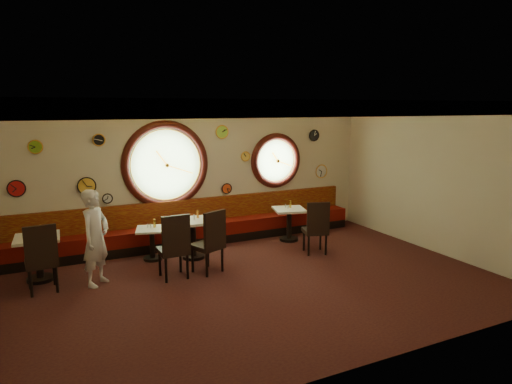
{
  "coord_description": "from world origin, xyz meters",
  "views": [
    {
      "loc": [
        -3.23,
        -7.01,
        3.13
      ],
      "look_at": [
        0.58,
        0.8,
        1.5
      ],
      "focal_mm": 32.0,
      "sensor_mm": 36.0,
      "label": 1
    }
  ],
  "objects_px": {
    "condiment_b_salt": "(148,226)",
    "condiment_d_pepper": "(288,207)",
    "condiment_a_bottle": "(41,230)",
    "condiment_b_pepper": "(151,226)",
    "condiment_a_salt": "(33,233)",
    "condiment_b_bottle": "(154,223)",
    "condiment_c_bottle": "(198,214)",
    "table_b": "(152,240)",
    "condiment_c_pepper": "(194,217)",
    "chair_b": "(175,242)",
    "table_c": "(193,234)",
    "condiment_a_pepper": "(40,234)",
    "table_a": "(38,253)",
    "chair_d": "(317,224)",
    "condiment_c_salt": "(189,216)",
    "waiter": "(96,238)",
    "table_d": "(289,220)",
    "condiment_d_bottle": "(290,204)",
    "chair_c": "(211,238)",
    "condiment_d_salt": "(286,206)",
    "chair_a": "(41,254)"
  },
  "relations": [
    {
      "from": "condiment_b_salt",
      "to": "condiment_d_pepper",
      "type": "height_order",
      "value": "condiment_d_pepper"
    },
    {
      "from": "condiment_a_bottle",
      "to": "condiment_b_pepper",
      "type": "bearing_deg",
      "value": 3.6
    },
    {
      "from": "condiment_a_salt",
      "to": "condiment_b_bottle",
      "type": "distance_m",
      "value": 2.27
    },
    {
      "from": "condiment_b_bottle",
      "to": "condiment_c_bottle",
      "type": "xyz_separation_m",
      "value": [
        0.88,
        -0.19,
        0.15
      ]
    },
    {
      "from": "condiment_b_bottle",
      "to": "table_b",
      "type": "bearing_deg",
      "value": -148.6
    },
    {
      "from": "condiment_b_pepper",
      "to": "condiment_c_pepper",
      "type": "distance_m",
      "value": 0.91
    },
    {
      "from": "chair_b",
      "to": "condiment_a_salt",
      "type": "xyz_separation_m",
      "value": [
        -2.31,
        1.12,
        0.18
      ]
    },
    {
      "from": "condiment_a_salt",
      "to": "table_c",
      "type": "bearing_deg",
      "value": -2.17
    },
    {
      "from": "condiment_d_pepper",
      "to": "condiment_c_bottle",
      "type": "height_order",
      "value": "condiment_c_bottle"
    },
    {
      "from": "condiment_a_pepper",
      "to": "condiment_d_pepper",
      "type": "xyz_separation_m",
      "value": [
        5.29,
        0.27,
        -0.07
      ]
    },
    {
      "from": "table_a",
      "to": "chair_d",
      "type": "xyz_separation_m",
      "value": [
        5.37,
        -0.94,
        0.14
      ]
    },
    {
      "from": "table_b",
      "to": "condiment_c_salt",
      "type": "distance_m",
      "value": 0.9
    },
    {
      "from": "waiter",
      "to": "table_d",
      "type": "bearing_deg",
      "value": -36.89
    },
    {
      "from": "condiment_c_salt",
      "to": "condiment_d_bottle",
      "type": "distance_m",
      "value": 2.56
    },
    {
      "from": "chair_c",
      "to": "condiment_d_pepper",
      "type": "bearing_deg",
      "value": 5.01
    },
    {
      "from": "condiment_d_pepper",
      "to": "chair_c",
      "type": "bearing_deg",
      "value": -152.4
    },
    {
      "from": "condiment_d_pepper",
      "to": "condiment_b_bottle",
      "type": "height_order",
      "value": "condiment_d_pepper"
    },
    {
      "from": "chair_c",
      "to": "condiment_d_pepper",
      "type": "xyz_separation_m",
      "value": [
        2.4,
        1.25,
        0.12
      ]
    },
    {
      "from": "chair_c",
      "to": "condiment_c_pepper",
      "type": "bearing_deg",
      "value": 67.02
    },
    {
      "from": "table_c",
      "to": "chair_b",
      "type": "relative_size",
      "value": 1.08
    },
    {
      "from": "condiment_a_salt",
      "to": "condiment_c_salt",
      "type": "bearing_deg",
      "value": -0.08
    },
    {
      "from": "chair_b",
      "to": "condiment_b_bottle",
      "type": "height_order",
      "value": "chair_b"
    },
    {
      "from": "condiment_d_salt",
      "to": "condiment_b_salt",
      "type": "bearing_deg",
      "value": 179.81
    },
    {
      "from": "chair_b",
      "to": "condiment_b_bottle",
      "type": "relative_size",
      "value": 4.34
    },
    {
      "from": "condiment_d_bottle",
      "to": "condiment_d_salt",
      "type": "bearing_deg",
      "value": 166.3
    },
    {
      "from": "condiment_c_pepper",
      "to": "condiment_a_bottle",
      "type": "relative_size",
      "value": 0.63
    },
    {
      "from": "table_b",
      "to": "condiment_c_salt",
      "type": "bearing_deg",
      "value": -11.59
    },
    {
      "from": "table_b",
      "to": "condiment_a_pepper",
      "type": "relative_size",
      "value": 6.95
    },
    {
      "from": "condiment_a_pepper",
      "to": "condiment_a_bottle",
      "type": "bearing_deg",
      "value": 86.23
    },
    {
      "from": "table_d",
      "to": "condiment_b_bottle",
      "type": "relative_size",
      "value": 4.95
    },
    {
      "from": "condiment_c_salt",
      "to": "condiment_b_pepper",
      "type": "xyz_separation_m",
      "value": [
        -0.77,
        0.17,
        -0.15
      ]
    },
    {
      "from": "chair_c",
      "to": "condiment_b_salt",
      "type": "height_order",
      "value": "chair_c"
    },
    {
      "from": "condiment_b_salt",
      "to": "condiment_a_bottle",
      "type": "height_order",
      "value": "condiment_a_bottle"
    },
    {
      "from": "table_a",
      "to": "condiment_c_bottle",
      "type": "height_order",
      "value": "condiment_c_bottle"
    },
    {
      "from": "table_b",
      "to": "chair_c",
      "type": "xyz_separation_m",
      "value": [
        0.83,
        -1.26,
        0.28
      ]
    },
    {
      "from": "condiment_a_bottle",
      "to": "condiment_d_bottle",
      "type": "distance_m",
      "value": 5.37
    },
    {
      "from": "condiment_a_pepper",
      "to": "condiment_d_bottle",
      "type": "height_order",
      "value": "condiment_d_bottle"
    },
    {
      "from": "condiment_a_salt",
      "to": "condiment_d_salt",
      "type": "relative_size",
      "value": 1.1
    },
    {
      "from": "condiment_c_salt",
      "to": "condiment_d_bottle",
      "type": "relative_size",
      "value": 0.63
    },
    {
      "from": "chair_a",
      "to": "condiment_d_pepper",
      "type": "relative_size",
      "value": 8.34
    },
    {
      "from": "table_c",
      "to": "condiment_d_salt",
      "type": "bearing_deg",
      "value": 7.93
    },
    {
      "from": "condiment_c_pepper",
      "to": "table_a",
      "type": "bearing_deg",
      "value": 179.48
    },
    {
      "from": "table_a",
      "to": "table_c",
      "type": "bearing_deg",
      "value": -0.36
    },
    {
      "from": "condiment_d_salt",
      "to": "condiment_a_pepper",
      "type": "bearing_deg",
      "value": -176.2
    },
    {
      "from": "condiment_a_pepper",
      "to": "condiment_d_salt",
      "type": "bearing_deg",
      "value": 3.8
    },
    {
      "from": "condiment_d_salt",
      "to": "condiment_d_bottle",
      "type": "distance_m",
      "value": 0.12
    },
    {
      "from": "table_c",
      "to": "chair_c",
      "type": "distance_m",
      "value": 1.01
    },
    {
      "from": "chair_b",
      "to": "condiment_c_salt",
      "type": "distance_m",
      "value": 1.3
    },
    {
      "from": "condiment_b_salt",
      "to": "chair_d",
      "type": "bearing_deg",
      "value": -20.96
    },
    {
      "from": "chair_b",
      "to": "chair_c",
      "type": "relative_size",
      "value": 1.0
    }
  ]
}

